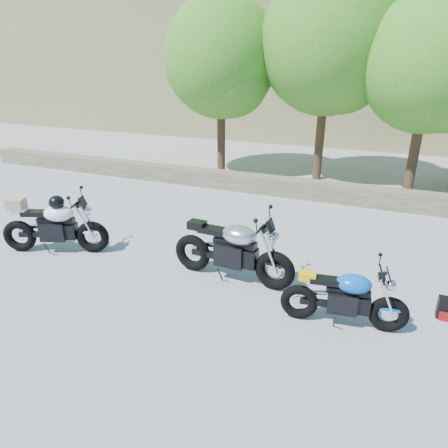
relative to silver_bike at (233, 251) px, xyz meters
The scene contains 10 objects.
ground 0.92m from the silver_bike, 153.87° to the right, with size 90.00×90.00×0.00m, color gray.
stone_wall 5.23m from the silver_bike, 97.19° to the left, with size 22.00×0.55×0.50m, color #4E4434.
hillside 28.63m from the silver_bike, 85.15° to the left, with size 80.00×30.00×15.00m, color olive.
tree_decid_left 8.07m from the silver_bike, 114.09° to the left, with size 3.67×3.67×5.62m.
tree_decid_mid 8.01m from the silver_bike, 87.99° to the left, with size 4.08×4.08×6.24m.
tree_decid_right 7.85m from the silver_bike, 65.23° to the left, with size 3.54×3.54×5.41m.
silver_bike is the anchor object (origin of this frame).
white_bike 3.79m from the silver_bike, behind, with size 2.11×1.00×1.21m.
blue_bike 2.10m from the silver_bike, 17.12° to the right, with size 1.84×0.58×0.93m.
backpack 3.47m from the silver_bike, ahead, with size 0.25×0.21×0.34m.
Camera 1 is at (2.95, -5.58, 3.65)m, focal length 32.00 mm.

